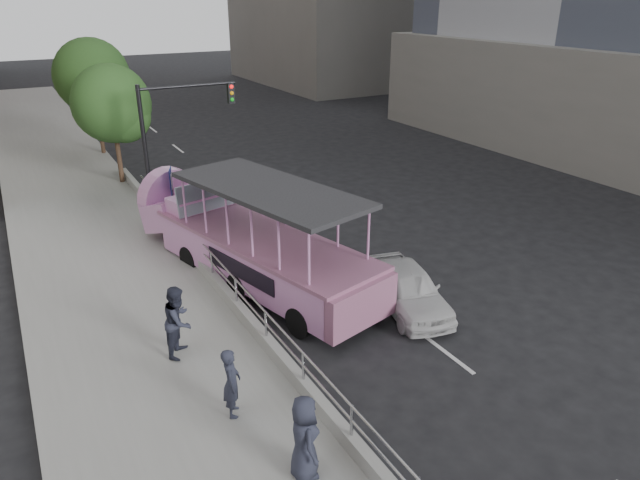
{
  "coord_description": "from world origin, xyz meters",
  "views": [
    {
      "loc": [
        -7.87,
        -11.24,
        8.54
      ],
      "look_at": [
        -0.28,
        2.33,
        1.78
      ],
      "focal_mm": 32.0,
      "sensor_mm": 36.0,
      "label": 1
    }
  ],
  "objects_px": {
    "parking_sign": "(173,197)",
    "traffic_signal": "(171,124)",
    "car": "(408,288)",
    "street_tree_far": "(95,79)",
    "pedestrian_far": "(304,438)",
    "pedestrian_mid": "(179,321)",
    "duck_boat": "(244,241)",
    "street_tree_near": "(114,107)",
    "pedestrian_near": "(232,382)"
  },
  "relations": [
    {
      "from": "car",
      "to": "traffic_signal",
      "type": "bearing_deg",
      "value": 118.33
    },
    {
      "from": "traffic_signal",
      "to": "street_tree_far",
      "type": "bearing_deg",
      "value": 98.43
    },
    {
      "from": "pedestrian_far",
      "to": "traffic_signal",
      "type": "xyz_separation_m",
      "value": [
        2.5,
        16.61,
        2.34
      ]
    },
    {
      "from": "street_tree_far",
      "to": "car",
      "type": "bearing_deg",
      "value": -77.98
    },
    {
      "from": "car",
      "to": "street_tree_far",
      "type": "relative_size",
      "value": 0.6
    },
    {
      "from": "duck_boat",
      "to": "parking_sign",
      "type": "relative_size",
      "value": 3.69
    },
    {
      "from": "pedestrian_far",
      "to": "parking_sign",
      "type": "height_order",
      "value": "parking_sign"
    },
    {
      "from": "pedestrian_near",
      "to": "pedestrian_mid",
      "type": "height_order",
      "value": "pedestrian_mid"
    },
    {
      "from": "car",
      "to": "pedestrian_mid",
      "type": "bearing_deg",
      "value": -171.25
    },
    {
      "from": "car",
      "to": "pedestrian_far",
      "type": "distance_m",
      "value": 7.22
    },
    {
      "from": "car",
      "to": "duck_boat",
      "type": "bearing_deg",
      "value": 141.9
    },
    {
      "from": "street_tree_far",
      "to": "traffic_signal",
      "type": "bearing_deg",
      "value": -81.57
    },
    {
      "from": "pedestrian_near",
      "to": "parking_sign",
      "type": "distance_m",
      "value": 10.43
    },
    {
      "from": "pedestrian_mid",
      "to": "parking_sign",
      "type": "distance_m",
      "value": 7.83
    },
    {
      "from": "duck_boat",
      "to": "pedestrian_far",
      "type": "bearing_deg",
      "value": -105.35
    },
    {
      "from": "car",
      "to": "street_tree_near",
      "type": "height_order",
      "value": "street_tree_near"
    },
    {
      "from": "pedestrian_mid",
      "to": "pedestrian_far",
      "type": "xyz_separation_m",
      "value": [
        0.85,
        -4.94,
        -0.06
      ]
    },
    {
      "from": "street_tree_near",
      "to": "pedestrian_near",
      "type": "bearing_deg",
      "value": -94.65
    },
    {
      "from": "traffic_signal",
      "to": "street_tree_far",
      "type": "height_order",
      "value": "street_tree_far"
    },
    {
      "from": "street_tree_near",
      "to": "traffic_signal",
      "type": "bearing_deg",
      "value": -65.02
    },
    {
      "from": "pedestrian_mid",
      "to": "pedestrian_far",
      "type": "relative_size",
      "value": 1.07
    },
    {
      "from": "pedestrian_mid",
      "to": "pedestrian_far",
      "type": "distance_m",
      "value": 5.02
    },
    {
      "from": "traffic_signal",
      "to": "street_tree_far",
      "type": "distance_m",
      "value": 9.57
    },
    {
      "from": "car",
      "to": "pedestrian_far",
      "type": "relative_size",
      "value": 2.24
    },
    {
      "from": "parking_sign",
      "to": "car",
      "type": "bearing_deg",
      "value": -60.9
    },
    {
      "from": "pedestrian_near",
      "to": "pedestrian_far",
      "type": "bearing_deg",
      "value": -145.01
    },
    {
      "from": "duck_boat",
      "to": "car",
      "type": "distance_m",
      "value": 5.44
    },
    {
      "from": "parking_sign",
      "to": "pedestrian_far",
      "type": "bearing_deg",
      "value": -95.53
    },
    {
      "from": "pedestrian_mid",
      "to": "street_tree_near",
      "type": "height_order",
      "value": "street_tree_near"
    },
    {
      "from": "pedestrian_far",
      "to": "parking_sign",
      "type": "distance_m",
      "value": 12.56
    },
    {
      "from": "car",
      "to": "pedestrian_mid",
      "type": "height_order",
      "value": "pedestrian_mid"
    },
    {
      "from": "car",
      "to": "street_tree_near",
      "type": "bearing_deg",
      "value": 120.69
    },
    {
      "from": "parking_sign",
      "to": "street_tree_near",
      "type": "distance_m",
      "value": 7.83
    },
    {
      "from": "pedestrian_far",
      "to": "street_tree_far",
      "type": "height_order",
      "value": "street_tree_far"
    },
    {
      "from": "pedestrian_mid",
      "to": "street_tree_far",
      "type": "distance_m",
      "value": 21.41
    },
    {
      "from": "parking_sign",
      "to": "street_tree_near",
      "type": "bearing_deg",
      "value": 92.31
    },
    {
      "from": "parking_sign",
      "to": "street_tree_far",
      "type": "height_order",
      "value": "street_tree_far"
    },
    {
      "from": "parking_sign",
      "to": "traffic_signal",
      "type": "bearing_deg",
      "value": 72.6
    },
    {
      "from": "car",
      "to": "pedestrian_near",
      "type": "distance_m",
      "value": 6.64
    },
    {
      "from": "parking_sign",
      "to": "traffic_signal",
      "type": "height_order",
      "value": "traffic_signal"
    },
    {
      "from": "pedestrian_near",
      "to": "street_tree_far",
      "type": "distance_m",
      "value": 24.09
    },
    {
      "from": "pedestrian_mid",
      "to": "pedestrian_far",
      "type": "bearing_deg",
      "value": -134.31
    },
    {
      "from": "street_tree_far",
      "to": "pedestrian_near",
      "type": "bearing_deg",
      "value": -93.96
    },
    {
      "from": "car",
      "to": "traffic_signal",
      "type": "xyz_separation_m",
      "value": [
        -3.21,
        12.22,
        2.84
      ]
    },
    {
      "from": "traffic_signal",
      "to": "duck_boat",
      "type": "bearing_deg",
      "value": -90.97
    },
    {
      "from": "duck_boat",
      "to": "traffic_signal",
      "type": "xyz_separation_m",
      "value": [
        0.13,
        7.98,
        2.24
      ]
    },
    {
      "from": "pedestrian_far",
      "to": "street_tree_near",
      "type": "relative_size",
      "value": 0.3
    },
    {
      "from": "pedestrian_near",
      "to": "parking_sign",
      "type": "relative_size",
      "value": 0.56
    },
    {
      "from": "car",
      "to": "pedestrian_mid",
      "type": "relative_size",
      "value": 2.1
    },
    {
      "from": "pedestrian_far",
      "to": "car",
      "type": "bearing_deg",
      "value": -41.82
    }
  ]
}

